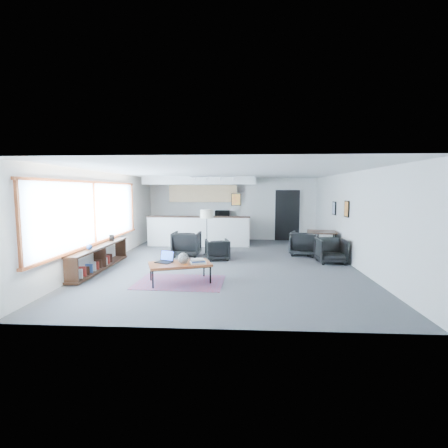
# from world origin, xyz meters

# --- Properties ---
(room) EXTENTS (7.02, 9.02, 2.62)m
(room) POSITION_xyz_m (0.00, 0.00, 1.30)
(room) COLOR #4B4B4E
(room) RESTS_ON ground
(window) EXTENTS (0.10, 5.95, 1.66)m
(window) POSITION_xyz_m (-3.46, -0.90, 1.46)
(window) COLOR #8CBFFF
(window) RESTS_ON room
(console) EXTENTS (0.35, 3.00, 0.80)m
(console) POSITION_xyz_m (-3.30, -1.05, 0.33)
(console) COLOR #341D12
(console) RESTS_ON floor
(kitchenette) EXTENTS (4.20, 1.96, 2.60)m
(kitchenette) POSITION_xyz_m (-1.20, 3.71, 1.38)
(kitchenette) COLOR white
(kitchenette) RESTS_ON floor
(doorway) EXTENTS (1.10, 0.12, 2.15)m
(doorway) POSITION_xyz_m (2.30, 4.42, 1.07)
(doorway) COLOR black
(doorway) RESTS_ON room
(track_light) EXTENTS (1.60, 0.07, 0.15)m
(track_light) POSITION_xyz_m (-0.59, 2.20, 2.53)
(track_light) COLOR silver
(track_light) RESTS_ON room
(wall_art_lower) EXTENTS (0.03, 0.38, 0.48)m
(wall_art_lower) POSITION_xyz_m (3.47, 0.40, 1.55)
(wall_art_lower) COLOR black
(wall_art_lower) RESTS_ON room
(wall_art_upper) EXTENTS (0.03, 0.34, 0.44)m
(wall_art_upper) POSITION_xyz_m (3.47, 1.70, 1.50)
(wall_art_upper) COLOR black
(wall_art_upper) RESTS_ON room
(kilim_rug) EXTENTS (2.02, 1.42, 0.01)m
(kilim_rug) POSITION_xyz_m (-0.96, -2.05, 0.01)
(kilim_rug) COLOR #61324C
(kilim_rug) RESTS_ON floor
(coffee_table) EXTENTS (1.54, 1.16, 0.45)m
(coffee_table) POSITION_xyz_m (-0.96, -2.05, 0.41)
(coffee_table) COLOR brown
(coffee_table) RESTS_ON floor
(laptop) EXTENTS (0.45, 0.42, 0.26)m
(laptop) POSITION_xyz_m (-1.31, -1.96, 0.52)
(laptop) COLOR black
(laptop) RESTS_ON coffee_table
(ceramic_pot) EXTENTS (0.25, 0.25, 0.25)m
(ceramic_pot) POSITION_xyz_m (-0.87, -2.10, 0.57)
(ceramic_pot) COLOR gray
(ceramic_pot) RESTS_ON coffee_table
(book_stack) EXTENTS (0.40, 0.35, 0.10)m
(book_stack) POSITION_xyz_m (-0.55, -2.05, 0.50)
(book_stack) COLOR silver
(book_stack) RESTS_ON coffee_table
(coaster) EXTENTS (0.11, 0.11, 0.01)m
(coaster) POSITION_xyz_m (-0.80, -2.23, 0.45)
(coaster) COLOR #E5590C
(coaster) RESTS_ON coffee_table
(armchair_left) EXTENTS (0.86, 0.80, 0.86)m
(armchair_left) POSITION_xyz_m (-1.33, 0.92, 0.43)
(armchair_left) COLOR black
(armchair_left) RESTS_ON floor
(armchair_right) EXTENTS (0.80, 0.77, 0.69)m
(armchair_right) POSITION_xyz_m (-0.31, 0.40, 0.34)
(armchair_right) COLOR black
(armchair_right) RESTS_ON floor
(floor_lamp) EXTENTS (0.51, 0.51, 1.46)m
(floor_lamp) POSITION_xyz_m (-0.71, 1.19, 1.27)
(floor_lamp) COLOR black
(floor_lamp) RESTS_ON floor
(dining_table) EXTENTS (1.08, 1.08, 0.77)m
(dining_table) POSITION_xyz_m (3.00, 1.35, 0.70)
(dining_table) COLOR #341D12
(dining_table) RESTS_ON floor
(dining_chair_near) EXTENTS (0.68, 0.64, 0.67)m
(dining_chair_near) POSITION_xyz_m (3.00, 0.16, 0.34)
(dining_chair_near) COLOR black
(dining_chair_near) RESTS_ON floor
(dining_chair_far) EXTENTS (0.87, 0.84, 0.72)m
(dining_chair_far) POSITION_xyz_m (2.44, 1.27, 0.36)
(dining_chair_far) COLOR black
(dining_chair_far) RESTS_ON floor
(microwave) EXTENTS (0.59, 0.33, 0.40)m
(microwave) POSITION_xyz_m (-0.40, 4.15, 1.13)
(microwave) COLOR black
(microwave) RESTS_ON kitchenette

